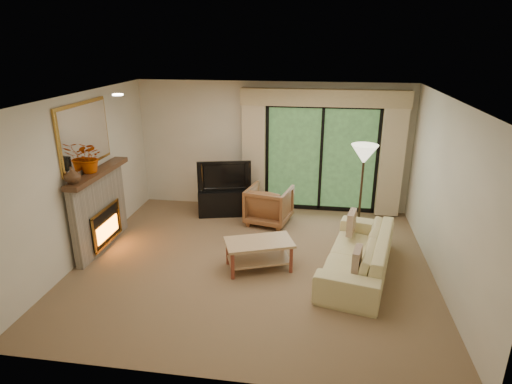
# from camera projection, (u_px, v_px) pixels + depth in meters

# --- Properties ---
(floor) EXTENTS (5.50, 5.50, 0.00)m
(floor) POSITION_uv_depth(u_px,v_px,m) (253.00, 263.00, 6.82)
(floor) COLOR brown
(floor) RESTS_ON ground
(ceiling) EXTENTS (5.50, 5.50, 0.00)m
(ceiling) POSITION_uv_depth(u_px,v_px,m) (253.00, 98.00, 5.94)
(ceiling) COLOR white
(ceiling) RESTS_ON ground
(wall_back) EXTENTS (5.00, 0.00, 5.00)m
(wall_back) POSITION_uv_depth(u_px,v_px,m) (272.00, 147.00, 8.70)
(wall_back) COLOR beige
(wall_back) RESTS_ON ground
(wall_front) EXTENTS (5.00, 0.00, 5.00)m
(wall_front) POSITION_uv_depth(u_px,v_px,m) (212.00, 271.00, 4.05)
(wall_front) COLOR beige
(wall_front) RESTS_ON ground
(wall_left) EXTENTS (0.00, 5.00, 5.00)m
(wall_left) POSITION_uv_depth(u_px,v_px,m) (82.00, 178.00, 6.76)
(wall_left) COLOR beige
(wall_left) RESTS_ON ground
(wall_right) EXTENTS (0.00, 5.00, 5.00)m
(wall_right) POSITION_uv_depth(u_px,v_px,m) (446.00, 196.00, 5.99)
(wall_right) COLOR beige
(wall_right) RESTS_ON ground
(fireplace) EXTENTS (0.24, 1.70, 1.37)m
(fireplace) POSITION_uv_depth(u_px,v_px,m) (100.00, 209.00, 7.14)
(fireplace) COLOR gray
(fireplace) RESTS_ON floor
(mirror) EXTENTS (0.07, 1.45, 1.02)m
(mirror) POSITION_uv_depth(u_px,v_px,m) (85.00, 135.00, 6.72)
(mirror) COLOR #B68637
(mirror) RESTS_ON wall_left
(sliding_door) EXTENTS (2.26, 0.10, 2.16)m
(sliding_door) POSITION_uv_depth(u_px,v_px,m) (321.00, 159.00, 8.58)
(sliding_door) COLOR black
(sliding_door) RESTS_ON floor
(curtain_left) EXTENTS (0.45, 0.18, 2.35)m
(curtain_left) POSITION_uv_depth(u_px,v_px,m) (254.00, 153.00, 8.64)
(curtain_left) COLOR tan
(curtain_left) RESTS_ON floor
(curtain_right) EXTENTS (0.45, 0.18, 2.35)m
(curtain_right) POSITION_uv_depth(u_px,v_px,m) (392.00, 158.00, 8.26)
(curtain_right) COLOR tan
(curtain_right) RESTS_ON floor
(cornice) EXTENTS (3.20, 0.24, 0.32)m
(cornice) POSITION_uv_depth(u_px,v_px,m) (324.00, 98.00, 8.09)
(cornice) COLOR tan
(cornice) RESTS_ON wall_back
(media_console) EXTENTS (1.14, 0.71, 0.53)m
(media_console) POSITION_uv_depth(u_px,v_px,m) (225.00, 201.00, 8.67)
(media_console) COLOR black
(media_console) RESTS_ON floor
(tv) EXTENTS (1.06, 0.38, 0.61)m
(tv) POSITION_uv_depth(u_px,v_px,m) (224.00, 175.00, 8.47)
(tv) COLOR black
(tv) RESTS_ON media_console
(armchair) EXTENTS (0.93, 0.95, 0.73)m
(armchair) POSITION_uv_depth(u_px,v_px,m) (269.00, 205.00, 8.20)
(armchair) COLOR brown
(armchair) RESTS_ON floor
(sofa) EXTENTS (1.33, 2.35, 0.65)m
(sofa) POSITION_uv_depth(u_px,v_px,m) (358.00, 253.00, 6.45)
(sofa) COLOR #CCBD82
(sofa) RESTS_ON floor
(pillow_near) EXTENTS (0.17, 0.37, 0.36)m
(pillow_near) POSITION_uv_depth(u_px,v_px,m) (357.00, 261.00, 5.79)
(pillow_near) COLOR brown
(pillow_near) RESTS_ON sofa
(pillow_far) EXTENTS (0.18, 0.39, 0.38)m
(pillow_far) POSITION_uv_depth(u_px,v_px,m) (351.00, 222.00, 6.98)
(pillow_far) COLOR brown
(pillow_far) RESTS_ON sofa
(coffee_table) EXTENTS (1.16, 0.89, 0.46)m
(coffee_table) POSITION_uv_depth(u_px,v_px,m) (259.00, 255.00, 6.60)
(coffee_table) COLOR tan
(coffee_table) RESTS_ON floor
(floor_lamp) EXTENTS (0.47, 0.47, 1.70)m
(floor_lamp) POSITION_uv_depth(u_px,v_px,m) (361.00, 193.00, 7.43)
(floor_lamp) COLOR beige
(floor_lamp) RESTS_ON floor
(vase) EXTENTS (0.27, 0.27, 0.25)m
(vase) POSITION_uv_depth(u_px,v_px,m) (72.00, 175.00, 6.25)
(vase) COLOR #442A19
(vase) RESTS_ON fireplace
(branches) EXTENTS (0.50, 0.45, 0.50)m
(branches) POSITION_uv_depth(u_px,v_px,m) (90.00, 157.00, 6.71)
(branches) COLOR #A43B03
(branches) RESTS_ON fireplace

